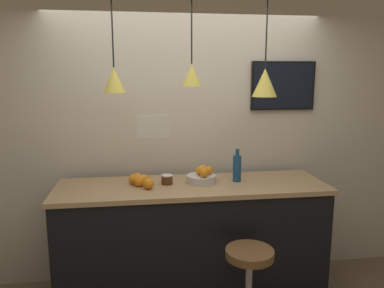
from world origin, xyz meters
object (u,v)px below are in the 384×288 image
Objects in this scene: fruit_bowl at (202,177)px; mounted_tv at (283,86)px; spread_jar at (167,179)px; bar_stool at (249,279)px; juice_bottle at (237,168)px.

fruit_bowl is 1.19m from mounted_tv.
spread_jar is 1.43m from mounted_tv.
bar_stool is at bearing -48.47° from spread_jar.
bar_stool is 0.93m from juice_bottle.
mounted_tv reaches higher than spread_jar.
fruit_bowl is at bearing 111.79° from bar_stool.
bar_stool is at bearing -120.85° from mounted_tv.
spread_jar is at bearing 131.53° from bar_stool.
fruit_bowl is at bearing -156.78° from mounted_tv.
juice_bottle is 0.62m from spread_jar.
juice_bottle is (0.31, -0.00, 0.07)m from fruit_bowl.
mounted_tv is (1.14, 0.36, 0.78)m from spread_jar.
juice_bottle is at bearing -0.11° from fruit_bowl.
mounted_tv is at bearing 59.15° from bar_stool.
fruit_bowl reaches higher than bar_stool.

